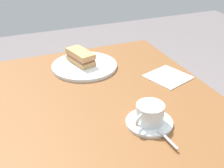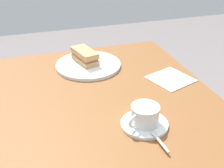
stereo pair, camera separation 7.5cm
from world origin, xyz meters
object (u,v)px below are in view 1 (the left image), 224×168
sandwich_plate (85,66)px  coffee_cup (150,113)px  dining_table (113,129)px  napkin (168,77)px  coffee_saucer (149,122)px  spoon (164,135)px  sandwich_front (81,57)px

sandwich_plate → coffee_cup: size_ratio=2.55×
dining_table → napkin: size_ratio=6.97×
sandwich_plate → coffee_saucer: sandwich_plate is taller
coffee_saucer → napkin: size_ratio=0.99×
sandwich_plate → spoon: bearing=-172.5°
dining_table → sandwich_front: 0.37m
dining_table → spoon: size_ratio=10.61×
sandwich_plate → napkin: sandwich_plate is taller
sandwich_plate → coffee_cup: (-0.46, -0.06, 0.03)m
sandwich_front → coffee_cup: 0.49m
dining_table → spoon: (-0.21, -0.07, 0.11)m
napkin → coffee_cup: bearing=138.4°
dining_table → sandwich_front: bearing=1.5°
coffee_saucer → napkin: 0.33m
dining_table → sandwich_front: size_ratio=6.86×
dining_table → coffee_saucer: 0.18m
sandwich_front → spoon: 0.57m
sandwich_front → coffee_saucer: size_ratio=1.03×
spoon → napkin: (0.33, -0.21, -0.01)m
sandwich_plate → dining_table: bearing=179.6°
coffee_cup → spoon: bearing=-175.2°
coffee_saucer → coffee_cup: 0.04m
dining_table → sandwich_plate: sandwich_plate is taller
coffee_saucer → coffee_cup: (-0.00, 0.00, 0.04)m
spoon → napkin: spoon is taller
dining_table → napkin: 0.32m
sandwich_front → coffee_cup: bearing=-171.1°
sandwich_plate → spoon: size_ratio=2.84×
coffee_saucer → coffee_cup: size_ratio=1.35×
coffee_saucer → spoon: bearing=-176.2°
sandwich_front → coffee_cup: (-0.48, -0.08, 0.00)m
sandwich_front → spoon: sandwich_front is taller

